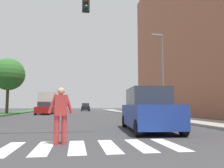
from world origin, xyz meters
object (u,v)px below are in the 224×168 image
(sedan_distant, at_px, (50,108))
(truck_box_delivery, at_px, (48,102))
(tree_distant, at_px, (8,74))
(street_lamp_right, at_px, (162,67))
(sedan_far_horizon, at_px, (85,107))
(sedan_midblock, at_px, (46,109))
(pedestrian_performer, at_px, (61,113))
(suv_crossing, at_px, (148,110))

(sedan_distant, xyz_separation_m, truck_box_delivery, (0.17, -3.43, 0.87))
(tree_distant, height_order, truck_box_delivery, tree_distant)
(street_lamp_right, distance_m, truck_box_delivery, 21.02)
(sedan_far_horizon, bearing_deg, sedan_midblock, -107.70)
(pedestrian_performer, xyz_separation_m, suv_crossing, (3.75, 3.04, -0.00))
(truck_box_delivery, bearing_deg, pedestrian_performer, -82.58)
(tree_distant, bearing_deg, sedan_far_horizon, 60.40)
(pedestrian_performer, relative_size, truck_box_delivery, 0.27)
(suv_crossing, bearing_deg, pedestrian_performer, -140.95)
(sedan_midblock, relative_size, sedan_far_horizon, 1.03)
(pedestrian_performer, relative_size, sedan_midblock, 0.36)
(street_lamp_right, relative_size, sedan_far_horizon, 1.67)
(tree_distant, bearing_deg, sedan_distant, 66.09)
(tree_distant, distance_m, sedan_far_horizon, 21.97)
(sedan_far_horizon, height_order, truck_box_delivery, truck_box_delivery)
(tree_distant, xyz_separation_m, pedestrian_performer, (8.13, -23.16, -4.18))
(pedestrian_performer, height_order, sedan_far_horizon, pedestrian_performer)
(street_lamp_right, xyz_separation_m, sedan_midblock, (-11.46, 11.28, -3.83))
(sedan_distant, xyz_separation_m, sedan_far_horizon, (6.47, 9.32, 0.01))
(street_lamp_right, bearing_deg, truck_box_delivery, 124.63)
(sedan_far_horizon, relative_size, truck_box_delivery, 0.72)
(truck_box_delivery, bearing_deg, sedan_midblock, -86.43)
(truck_box_delivery, bearing_deg, sedan_distant, 92.81)
(pedestrian_performer, distance_m, truck_box_delivery, 29.38)
(sedan_distant, bearing_deg, street_lamp_right, -59.74)
(pedestrian_performer, height_order, truck_box_delivery, truck_box_delivery)
(tree_distant, distance_m, sedan_distant, 11.16)
(pedestrian_performer, bearing_deg, street_lamp_right, 56.22)
(tree_distant, height_order, sedan_midblock, tree_distant)
(suv_crossing, relative_size, truck_box_delivery, 0.77)
(pedestrian_performer, bearing_deg, truck_box_delivery, 97.42)
(sedan_midblock, xyz_separation_m, truck_box_delivery, (-0.36, 5.85, 0.87))
(sedan_far_horizon, bearing_deg, street_lamp_right, -79.53)
(street_lamp_right, xyz_separation_m, sedan_far_horizon, (-5.52, 29.88, -3.82))
(street_lamp_right, xyz_separation_m, sedan_distant, (-11.99, 20.56, -3.83))
(tree_distant, xyz_separation_m, truck_box_delivery, (4.34, 5.97, -3.48))
(sedan_midblock, bearing_deg, sedan_far_horizon, 72.30)
(sedan_midblock, relative_size, sedan_distant, 1.11)
(suv_crossing, height_order, sedan_midblock, suv_crossing)
(tree_distant, bearing_deg, street_lamp_right, -34.62)
(tree_distant, height_order, sedan_far_horizon, tree_distant)
(sedan_distant, bearing_deg, tree_distant, -113.91)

